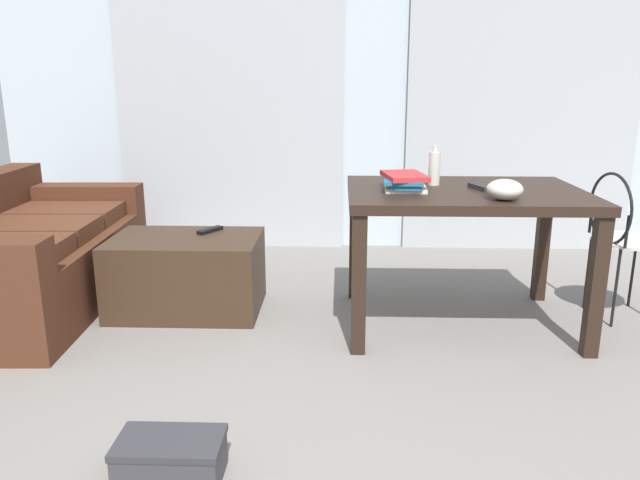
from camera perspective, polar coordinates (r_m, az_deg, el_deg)
The scene contains 13 objects.
ground_plane at distance 3.06m, azimuth 6.74°, elevation -10.50°, with size 8.03×8.03×0.00m, color gray.
wall_back at distance 4.84m, azimuth 5.18°, elevation 13.59°, with size 5.82×0.10×2.42m, color silver.
curtains at distance 4.76m, azimuth 5.20°, elevation 12.30°, with size 3.98×0.03×2.21m.
couch at distance 4.00m, azimuth -26.20°, elevation -1.39°, with size 0.99×1.76×0.74m.
coffee_table at distance 3.60m, azimuth -12.39°, elevation -3.12°, with size 0.84×0.57×0.44m.
craft_table at distance 3.30m, azimuth 13.37°, elevation 2.96°, with size 1.22×0.90×0.75m.
wire_chair at distance 3.71m, azimuth 26.33°, elevation 0.93°, with size 0.40×0.42×0.83m.
bottle_near at distance 3.36m, azimuth 10.68°, elevation 6.67°, with size 0.06×0.06×0.21m.
bowl at distance 3.02m, azimuth 16.95°, elevation 4.55°, with size 0.17×0.17×0.10m, color beige.
book_stack at distance 3.19m, azimuth 7.93°, elevation 5.48°, with size 0.24×0.33×0.09m.
tv_remote_on_table at distance 3.29m, azimuth 14.77°, elevation 4.83°, with size 0.05×0.17×0.02m, color #232326.
tv_remote_primary at distance 3.64m, azimuth -10.28°, elevation 0.91°, with size 0.05×0.18×0.02m, color black.
shoebox at distance 2.21m, azimuth -13.84°, elevation -19.32°, with size 0.35×0.21×0.15m.
Camera 1 is at (-0.26, -1.49, 1.30)m, focal length 34.10 mm.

